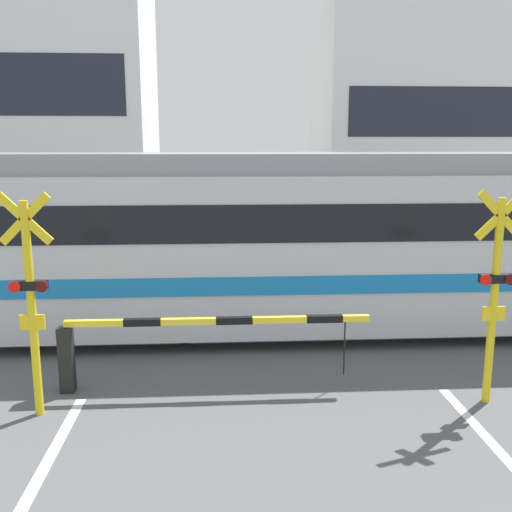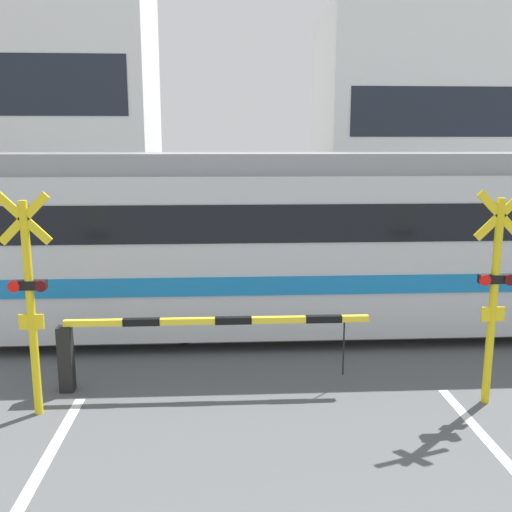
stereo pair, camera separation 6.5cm
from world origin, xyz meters
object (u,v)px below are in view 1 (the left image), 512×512
commuter_train (493,235)px  crossing_signal_right (495,289)px  crossing_barrier_far (312,262)px  crossing_signal_left (31,296)px  pedestrian (263,235)px  crossing_barrier_near (158,337)px

commuter_train → crossing_signal_right: bearing=-115.2°
crossing_barrier_far → commuter_train: bearing=-39.3°
crossing_signal_left → pedestrian: 10.04m
crossing_barrier_near → crossing_signal_left: 1.88m
crossing_barrier_near → crossing_barrier_far: (3.11, 5.23, 0.00)m
crossing_barrier_far → crossing_signal_left: 7.57m
crossing_signal_right → pedestrian: size_ratio=1.87×
crossing_barrier_far → pedestrian: pedestrian is taller
commuter_train → pedestrian: commuter_train is taller
commuter_train → crossing_signal_right: 3.74m
crossing_barrier_far → crossing_signal_left: size_ratio=1.52×
crossing_barrier_far → crossing_signal_right: crossing_signal_right is taller
crossing_signal_left → pedestrian: crossing_signal_left is taller
crossing_barrier_far → crossing_barrier_near: bearing=-120.7°
commuter_train → pedestrian: (-4.05, 5.93, -0.91)m
crossing_signal_left → crossing_signal_right: 6.16m
crossing_signal_left → crossing_signal_right: (6.16, 0.00, 0.00)m
commuter_train → crossing_signal_left: bearing=-156.5°
crossing_barrier_near → pedestrian: 8.88m
crossing_barrier_far → crossing_signal_left: bearing=-128.0°
crossing_barrier_far → pedestrian: size_ratio=2.85×
crossing_signal_left → pedestrian: bearing=68.4°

